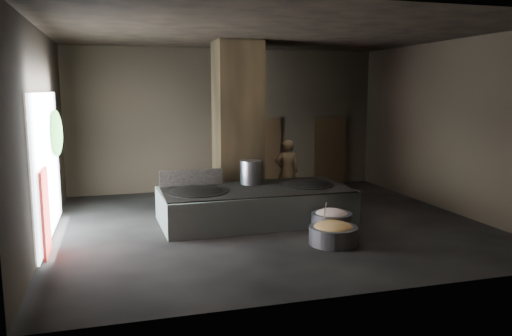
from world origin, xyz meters
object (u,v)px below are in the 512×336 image
object	(u,v)px
wok_left	(197,195)
stock_pot	(251,172)
hearth_platform	(255,205)
cook	(287,171)
wok_right	(306,188)
veg_basin	(333,235)
meat_basin	(331,224)

from	to	relation	value
wok_left	stock_pot	world-z (taller)	stock_pot
wok_left	stock_pot	xyz separation A→B (m)	(1.50, 0.60, 0.38)
hearth_platform	cook	world-z (taller)	cook
wok_right	stock_pot	world-z (taller)	stock_pot
stock_pot	wok_left	bearing A→B (deg)	-158.20
cook	veg_basin	bearing A→B (deg)	92.46
hearth_platform	wok_left	world-z (taller)	wok_left
hearth_platform	wok_left	distance (m)	1.49
stock_pot	cook	bearing A→B (deg)	38.72
wok_left	meat_basin	bearing A→B (deg)	-29.70
hearth_platform	wok_right	size ratio (longest dim) A/B	3.41
wok_right	meat_basin	xyz separation A→B (m)	(-0.04, -1.68, -0.50)
stock_pot	meat_basin	xyz separation A→B (m)	(1.26, -2.18, -0.88)
hearth_platform	wok_right	world-z (taller)	wok_right
cook	meat_basin	world-z (taller)	cook
wok_left	veg_basin	bearing A→B (deg)	-41.37
hearth_platform	wok_right	distance (m)	1.40
wok_right	wok_left	bearing A→B (deg)	-177.95
meat_basin	hearth_platform	bearing A→B (deg)	128.93
stock_pot	veg_basin	world-z (taller)	stock_pot
hearth_platform	stock_pot	bearing A→B (deg)	82.77
hearth_platform	meat_basin	xyz separation A→B (m)	(1.31, -1.63, -0.15)
cook	veg_basin	xyz separation A→B (m)	(-0.34, -3.90, -0.73)
wok_left	veg_basin	distance (m)	3.40
hearth_platform	wok_left	xyz separation A→B (m)	(-1.45, -0.05, 0.35)
wok_right	meat_basin	distance (m)	1.75
hearth_platform	cook	bearing A→B (deg)	47.30
wok_left	cook	world-z (taller)	cook
wok_left	cook	size ratio (longest dim) A/B	0.79
stock_pot	meat_basin	bearing A→B (deg)	-59.86
meat_basin	wok_right	bearing A→B (deg)	88.75
cook	hearth_platform	bearing A→B (deg)	56.82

